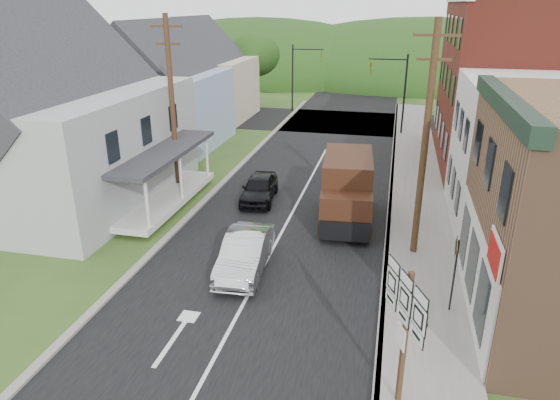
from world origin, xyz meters
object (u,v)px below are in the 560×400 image
Objects in this scene: delivery_van at (347,190)px; warning_sign at (455,263)px; dark_sedan at (259,188)px; silver_sedan at (245,253)px; route_sign_cluster at (404,321)px.

delivery_van is 2.08× the size of warning_sign.
warning_sign is (8.62, -8.26, 1.18)m from dark_sedan.
silver_sedan is at bearing 173.34° from warning_sign.
silver_sedan is 0.78× the size of delivery_van.
warning_sign is (4.06, -6.74, 0.33)m from delivery_van.
route_sign_cluster is at bearing -49.77° from silver_sedan.
warning_sign is at bearing -49.22° from dark_sedan.
warning_sign is at bearing -63.83° from delivery_van.
delivery_van is 11.52m from route_sign_cluster.
dark_sedan is 0.71× the size of delivery_van.
dark_sedan is at bearing 139.17° from warning_sign.
route_sign_cluster is (5.64, -5.70, 1.81)m from silver_sedan.
warning_sign reaches higher than silver_sedan.
delivery_van reaches higher than dark_sedan.
route_sign_cluster is 4.80m from warning_sign.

